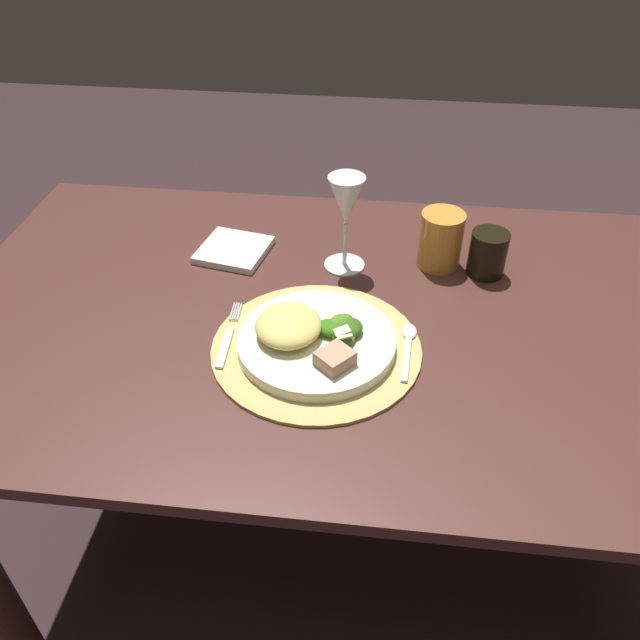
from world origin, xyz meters
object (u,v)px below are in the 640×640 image
object	(u,v)px
dinner_plate	(316,342)
napkin	(234,250)
fork	(228,337)
wine_glass	(346,205)
spoon	(408,342)
dining_table	(357,377)
amber_tumbler	(441,240)
dark_tumbler	(488,253)

from	to	relation	value
dinner_plate	napkin	distance (m)	0.32
fork	wine_glass	world-z (taller)	wine_glass
fork	spoon	distance (m)	0.29
dinner_plate	dining_table	bearing A→B (deg)	56.50
napkin	wine_glass	bearing A→B (deg)	-5.02
dining_table	wine_glass	bearing A→B (deg)	105.16
fork	amber_tumbler	size ratio (longest dim) A/B	1.53
spoon	dark_tumbler	size ratio (longest dim) A/B	1.65
napkin	dark_tumbler	xyz separation A→B (m)	(0.47, -0.01, 0.04)
dinner_plate	amber_tumbler	bearing A→B (deg)	53.66
amber_tumbler	wine_glass	bearing A→B (deg)	-171.34
dinner_plate	wine_glass	bearing A→B (deg)	84.42
spoon	dark_tumbler	xyz separation A→B (m)	(0.14, 0.22, 0.03)
fork	amber_tumbler	distance (m)	0.43
dark_tumbler	spoon	bearing A→B (deg)	-121.65
spoon	napkin	xyz separation A→B (m)	(-0.34, 0.24, -0.00)
spoon	napkin	world-z (taller)	napkin
spoon	wine_glass	distance (m)	0.28
dining_table	napkin	size ratio (longest dim) A/B	11.60
dining_table	wine_glass	xyz separation A→B (m)	(-0.04, 0.15, 0.27)
fork	dark_tumbler	distance (m)	0.49
dining_table	napkin	distance (m)	0.34
fork	dark_tumbler	size ratio (longest dim) A/B	1.93
dinner_plate	napkin	xyz separation A→B (m)	(-0.19, 0.26, -0.01)
dining_table	dinner_plate	world-z (taller)	dinner_plate
amber_tumbler	dining_table	bearing A→B (deg)	-127.82
wine_glass	dark_tumbler	distance (m)	0.27
spoon	wine_glass	bearing A→B (deg)	119.10
amber_tumbler	dinner_plate	bearing A→B (deg)	-126.34
dining_table	amber_tumbler	bearing A→B (deg)	52.18
dining_table	wine_glass	world-z (taller)	wine_glass
napkin	amber_tumbler	world-z (taller)	amber_tumbler
dinner_plate	fork	world-z (taller)	dinner_plate
dark_tumbler	fork	bearing A→B (deg)	-149.97
fork	wine_glass	xyz separation A→B (m)	(0.17, 0.24, 0.12)
amber_tumbler	dark_tumbler	world-z (taller)	amber_tumbler
fork	spoon	size ratio (longest dim) A/B	1.17
dinner_plate	spoon	bearing A→B (deg)	9.80
dining_table	fork	world-z (taller)	fork
dining_table	wine_glass	distance (m)	0.31
wine_glass	dark_tumbler	xyz separation A→B (m)	(0.26, 0.01, -0.09)
dining_table	napkin	bearing A→B (deg)	147.05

